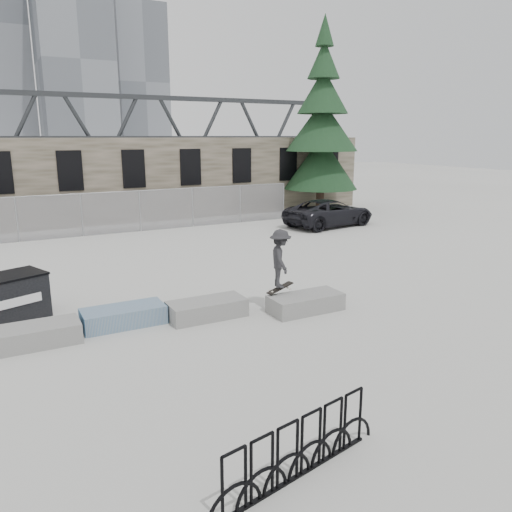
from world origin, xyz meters
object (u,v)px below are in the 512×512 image
Objects in this scene: spruce_tree at (322,131)px; skateboarder at (280,259)px; bike_rack at (299,449)px; suv at (329,213)px; planter_center_left at (124,315)px; planter_offset at (306,302)px; dumpster at (7,298)px; planter_center_right at (207,308)px; planter_far_left at (33,335)px.

skateboarder is at bearing -128.54° from spruce_tree.
bike_rack is 20.08m from suv.
skateboarder is at bearing -11.63° from planter_center_left.
dumpster is (-7.07, 2.98, 0.35)m from planter_offset.
dumpster is at bearing -146.42° from spruce_tree.
planter_center_left is 6.91m from bike_rack.
planter_offset is 0.65× the size of bike_rack.
skateboarder reaches higher than planter_center_left.
bike_rack is 0.27× the size of spruce_tree.
planter_center_right is 0.65× the size of bike_rack.
planter_offset is at bearing 132.71° from suv.
suv reaches higher than planter_center_right.
planter_far_left and planter_offset have the same top height.
spruce_tree is at bearing 12.01° from dumpster.
dumpster is at bearing 107.21° from suv.
bike_rack reaches higher than planter_center_left.
planter_center_right is 0.96× the size of dumpster.
planter_center_left is 21.31m from spruce_tree.
planter_far_left is 1.00× the size of planter_center_right.
planter_center_right is 2.33m from skateboarder.
dumpster is at bearing 154.43° from planter_center_right.
planter_center_right and planter_offset have the same top height.
dumpster is (-4.54, 2.17, 0.35)m from planter_center_right.
suv reaches higher than planter_offset.
planter_center_left is at bearing 96.16° from bike_rack.
bike_rack is (2.83, -6.58, 0.19)m from planter_far_left.
dumpster is (-0.41, 1.98, 0.35)m from planter_far_left.
dumpster is at bearing 101.71° from planter_far_left.
skateboarder is (6.12, -0.55, 1.16)m from planter_far_left.
suv reaches higher than bike_rack.
spruce_tree is (15.63, 13.73, 4.61)m from planter_center_left.
dumpster is (-2.50, 1.70, 0.35)m from planter_center_left.
bike_rack is at bearing -101.50° from planter_center_right.
planter_far_left and planter_center_left have the same top height.
dumpster is 0.41× the size of suv.
spruce_tree is (11.06, 15.02, 4.61)m from planter_offset.
bike_rack is 25.80m from spruce_tree.
planter_center_left is at bearing 166.86° from planter_center_right.
skateboarder is at bearing -10.07° from planter_center_right.
planter_far_left is at bearing 177.34° from planter_center_right.
dumpster is at bearing 157.13° from planter_offset.
dumpster is 7.05m from skateboarder.
spruce_tree is at bearing -20.03° from skateboarder.
planter_center_left is 1.00× the size of planter_offset.
spruce_tree is (17.72, 14.02, 4.61)m from planter_far_left.
planter_center_left is 3.04m from dumpster.
suv is at bearing -23.48° from skateboarder.
planter_center_right is at bearing -133.72° from spruce_tree.
planter_center_left is (2.09, 0.28, 0.00)m from planter_far_left.
skateboarder reaches higher than planter_center_right.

